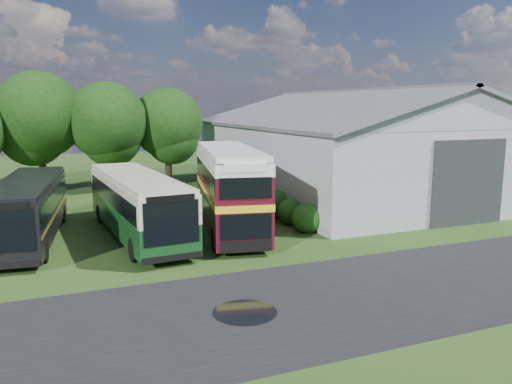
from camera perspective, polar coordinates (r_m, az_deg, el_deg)
name	(u,v)px	position (r m, az deg, el deg)	size (l,w,h in m)	color
ground	(253,279)	(20.38, -0.34, -9.90)	(120.00, 120.00, 0.00)	#1B3812
asphalt_road	(358,294)	(19.22, 11.61, -11.36)	(60.00, 8.00, 0.02)	black
puddle	(245,313)	(17.28, -1.28, -13.64)	(2.20, 2.20, 0.01)	black
storage_shed	(353,141)	(40.50, 11.08, 5.77)	(18.80, 24.80, 8.15)	gray
tree_mid	(39,115)	(42.64, -23.57, 8.05)	(6.80, 6.80, 9.60)	black
tree_right_a	(107,121)	(41.84, -16.64, 7.75)	(6.26, 6.26, 8.83)	black
tree_right_b	(167,123)	(43.42, -10.10, 7.74)	(5.98, 5.98, 8.45)	black
shrub_front	(307,232)	(27.87, 5.80, -4.54)	(1.70, 1.70, 1.70)	#194714
shrub_mid	(291,224)	(29.60, 3.98, -3.66)	(1.60, 1.60, 1.60)	#194714
shrub_back	(277,217)	(31.36, 2.37, -2.88)	(1.80, 1.80, 1.80)	#194714
bus_green_single	(137,204)	(27.06, -13.41, -1.34)	(3.76, 12.28, 3.34)	black
bus_maroon_double	(229,190)	(27.56, -3.07, 0.25)	(4.80, 11.11, 4.64)	black
bus_dark_single	(28,209)	(28.05, -24.59, -1.75)	(3.96, 11.77, 3.18)	black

